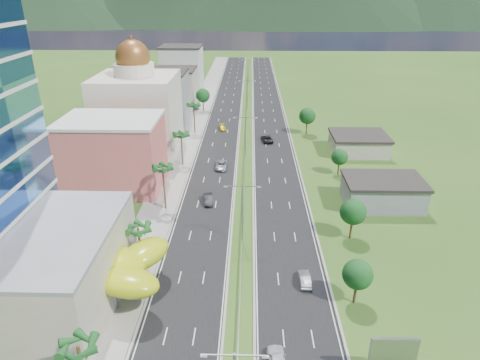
{
  "coord_description": "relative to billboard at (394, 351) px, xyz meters",
  "views": [
    {
      "loc": [
        1.18,
        -52.89,
        40.54
      ],
      "look_at": [
        -0.65,
        20.77,
        7.0
      ],
      "focal_mm": 32.0,
      "sensor_mm": 36.0,
      "label": 1
    }
  ],
  "objects": [
    {
      "name": "car_silver_right",
      "position": [
        -7.48,
        17.15,
        -3.64
      ],
      "size": [
        1.64,
        4.51,
        1.48
      ],
      "primitive_type": "imported",
      "rotation": [
        0.0,
        0.0,
        3.16
      ],
      "color": "#999AA0",
      "rests_on": "road_right"
    },
    {
      "name": "car_yellow_far_left",
      "position": [
        -24.39,
        91.43,
        -3.69
      ],
      "size": [
        2.63,
        4.98,
        1.38
      ],
      "primitive_type": "imported",
      "rotation": [
        0.0,
        0.0,
        0.15
      ],
      "color": "gold",
      "rests_on": "road_left"
    },
    {
      "name": "leafy_tree_lfar",
      "position": [
        -32.5,
        113.0,
        1.16
      ],
      "size": [
        4.9,
        4.9,
        8.05
      ],
      "color": "#47301C",
      "rests_on": "ground"
    },
    {
      "name": "domed_building",
      "position": [
        -45.0,
        73.0,
        6.93
      ],
      "size": [
        20.0,
        20.0,
        28.7
      ],
      "color": "beige",
      "rests_on": "ground"
    },
    {
      "name": "lime_canopy",
      "position": [
        -37.0,
        14.0,
        0.57
      ],
      "size": [
        18.0,
        15.0,
        7.4
      ],
      "color": "#ACBB12",
      "rests_on": "ground"
    },
    {
      "name": "palm_tree_b",
      "position": [
        -32.5,
        20.0,
        2.64
      ],
      "size": [
        3.6,
        3.6,
        8.1
      ],
      "color": "#47301C",
      "rests_on": "ground"
    },
    {
      "name": "car_silver_mid_left",
      "position": [
        -22.72,
        60.83,
        -3.57
      ],
      "size": [
        2.7,
        5.82,
        1.61
      ],
      "primitive_type": "imported",
      "rotation": [
        0.0,
        0.0,
        -0.0
      ],
      "color": "#94969B",
      "rests_on": "road_left"
    },
    {
      "name": "mountain_ridge",
      "position": [
        43.0,
        468.0,
        -4.42
      ],
      "size": [
        860.0,
        140.0,
        90.0
      ],
      "primitive_type": null,
      "color": "black",
      "rests_on": "ground"
    },
    {
      "name": "shed_near",
      "position": [
        11.0,
        43.0,
        -1.92
      ],
      "size": [
        15.0,
        10.0,
        5.0
      ],
      "primitive_type": "cube",
      "color": "gray",
      "rests_on": "ground"
    },
    {
      "name": "palm_tree_c",
      "position": [
        -32.5,
        40.0,
        4.08
      ],
      "size": [
        3.6,
        3.6,
        9.6
      ],
      "color": "#47301C",
      "rests_on": "ground"
    },
    {
      "name": "streetlight_median_b",
      "position": [
        -17.0,
        28.0,
        2.33
      ],
      "size": [
        6.04,
        0.25,
        11.0
      ],
      "color": "gray",
      "rests_on": "ground"
    },
    {
      "name": "palm_tree_a",
      "position": [
        -32.5,
        -4.0,
        3.6
      ],
      "size": [
        3.6,
        3.6,
        9.1
      ],
      "color": "#47301C",
      "rests_on": "ground"
    },
    {
      "name": "ground",
      "position": [
        -17.0,
        18.0,
        -4.42
      ],
      "size": [
        500.0,
        500.0,
        0.0
      ],
      "primitive_type": "plane",
      "color": "#2D5119",
      "rests_on": "ground"
    },
    {
      "name": "streetlight_median_e",
      "position": [
        -17.0,
        158.0,
        2.33
      ],
      "size": [
        6.04,
        0.25,
        11.0
      ],
      "color": "gray",
      "rests_on": "ground"
    },
    {
      "name": "leafy_tree_rc",
      "position": [
        5.0,
        58.0,
        -0.05
      ],
      "size": [
        3.85,
        3.85,
        6.33
      ],
      "color": "#47301C",
      "rests_on": "ground"
    },
    {
      "name": "shed_far",
      "position": [
        13.0,
        73.0,
        -2.22
      ],
      "size": [
        14.0,
        12.0,
        4.4
      ],
      "primitive_type": "cube",
      "color": "#AAA38C",
      "rests_on": "ground"
    },
    {
      "name": "leafy_tree_rb",
      "position": [
        2.0,
        30.0,
        0.76
      ],
      "size": [
        4.55,
        4.55,
        7.47
      ],
      "color": "#47301C",
      "rests_on": "ground"
    },
    {
      "name": "leafy_tree_rd",
      "position": [
        1.0,
        88.0,
        1.16
      ],
      "size": [
        4.9,
        4.9,
        8.05
      ],
      "color": "#47301C",
      "rests_on": "ground"
    },
    {
      "name": "pink_shophouse",
      "position": [
        -45.0,
        50.0,
        3.08
      ],
      "size": [
        20.0,
        15.0,
        15.0
      ],
      "primitive_type": "cube",
      "color": "#DA5F59",
      "rests_on": "ground"
    },
    {
      "name": "streetlight_median_d",
      "position": [
        -17.0,
        113.0,
        2.33
      ],
      "size": [
        6.04,
        0.25,
        11.0
      ],
      "color": "gray",
      "rests_on": "ground"
    },
    {
      "name": "midrise_beige",
      "position": [
        -44.0,
        120.0,
        2.08
      ],
      "size": [
        16.0,
        15.0,
        13.0
      ],
      "primitive_type": "cube",
      "color": "#AAA38C",
      "rests_on": "ground"
    },
    {
      "name": "road_left",
      "position": [
        -24.5,
        108.0,
        -4.4
      ],
      "size": [
        11.0,
        260.0,
        0.04
      ],
      "primitive_type": "cube",
      "color": "black",
      "rests_on": "ground"
    },
    {
      "name": "palm_tree_e",
      "position": [
        -32.5,
        88.0,
        3.89
      ],
      "size": [
        3.6,
        3.6,
        9.4
      ],
      "color": "#47301C",
      "rests_on": "ground"
    },
    {
      "name": "billboard",
      "position": [
        0.0,
        0.0,
        0.0
      ],
      "size": [
        5.2,
        0.35,
        6.2
      ],
      "color": "gray",
      "rests_on": "ground"
    },
    {
      "name": "midrise_grey",
      "position": [
        -44.0,
        98.0,
        3.58
      ],
      "size": [
        16.0,
        15.0,
        16.0
      ],
      "primitive_type": "cube",
      "color": "gray",
      "rests_on": "ground"
    },
    {
      "name": "motorcycle",
      "position": [
        -29.3,
        18.0,
        -3.76
      ],
      "size": [
        0.81,
        2.0,
        1.24
      ],
      "primitive_type": "imported",
      "rotation": [
        0.0,
        0.0,
        -0.12
      ],
      "color": "black",
      "rests_on": "road_left"
    },
    {
      "name": "leafy_tree_ra",
      "position": [
        -1.0,
        13.0,
        0.35
      ],
      "size": [
        4.2,
        4.2,
        6.9
      ],
      "color": "#47301C",
      "rests_on": "ground"
    },
    {
      "name": "car_dark_far_right",
      "position": [
        -11.01,
        80.84,
        -3.55
      ],
      "size": [
        3.65,
        6.32,
        1.66
      ],
      "primitive_type": "imported",
      "rotation": [
        0.0,
        0.0,
        3.3
      ],
      "color": "black",
      "rests_on": "road_right"
    },
    {
      "name": "midrise_white",
      "position": [
        -44.0,
        143.0,
        4.58
      ],
      "size": [
        16.0,
        15.0,
        18.0
      ],
      "primitive_type": "cube",
      "color": "silver",
      "rests_on": "ground"
    },
    {
      "name": "streetlight_median_c",
      "position": [
        -17.0,
        68.0,
        2.33
      ],
      "size": [
        6.04,
        0.25,
        11.0
      ],
      "color": "gray",
      "rests_on": "ground"
    },
    {
      "name": "road_right",
      "position": [
        -9.5,
        108.0,
        -4.4
      ],
      "size": [
        11.0,
        260.0,
        0.04
      ],
      "primitive_type": "cube",
      "color": "black",
      "rests_on": "ground"
    },
    {
      "name": "median_guardrail",
      "position": [
        -17.0,
        89.99,
        -3.8
      ],
      "size": [
        0.1,
        216.06,
        0.76
      ],
      "color": "gray",
      "rests_on": "ground"
    },
    {
      "name": "mall_podium",
      "position": [
        -49.0,
        12.0,
        1.08
      ],
      "size": [
        30.0,
        24.0,
        11.0
      ],
      "primitive_type": "cube",
      "color": "#AAA38C",
      "rests_on": "ground"
    },
    {
      "name": "sidewalk_left",
      "position": [
        -34.0,
        108.0,
        -4.36
      ],
      "size": [
        7.0,
        260.0,
        0.12
      ],
      "primitive_type": "cube",
      "color": "gray",
      "rests_on": "ground"
    },
    {
      "name": "car_dark_left",
      "position": [
        -24.26,
        42.67,
        -3.57
      ],
      "size": [
        2.48,
        5.16,
        1.63
      ],
      "primitive_type": "imported",
      "rotation": [
        0.0,
        0.0,
        0.16
      ],
      "color": "black",
      "rests_on": "road_left"
    },
    {
      "name": "palm_tree_d",
      "position": [
        -32.5,
        63.0,
        3.12
      ],
      "size": [
        3.6,
        3.6,
        8.6
      ],
      "color": "#47301C",
      "rests_on": "ground"
    }
  ]
}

